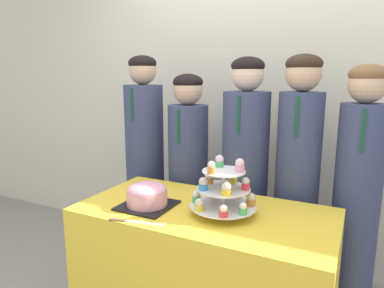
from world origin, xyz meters
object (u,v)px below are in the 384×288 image
(cupcake_stand, at_px, (223,189))
(student_3, at_px, (296,189))
(student_4, at_px, (356,203))
(cake_knife, at_px, (127,221))
(student_0, at_px, (145,169))
(round_cake, at_px, (147,195))
(student_2, at_px, (244,186))
(student_1, at_px, (188,183))

(cupcake_stand, distance_m, student_3, 0.61)
(student_4, bearing_deg, cupcake_stand, -137.30)
(cake_knife, bearing_deg, student_4, 28.16)
(student_0, xyz_separation_m, student_3, (1.08, -0.00, 0.01))
(student_0, bearing_deg, cupcake_stand, -33.11)
(cupcake_stand, xyz_separation_m, student_4, (0.58, 0.54, -0.15))
(round_cake, bearing_deg, student_2, 62.56)
(student_2, height_order, student_4, student_2)
(round_cake, height_order, student_1, student_1)
(round_cake, distance_m, student_2, 0.71)
(cupcake_stand, bearing_deg, student_2, 96.92)
(student_2, height_order, student_3, student_3)
(round_cake, height_order, student_3, student_3)
(round_cake, relative_size, student_0, 0.17)
(cake_knife, relative_size, student_1, 0.18)
(student_0, height_order, student_1, student_0)
(student_1, bearing_deg, student_0, 180.00)
(student_0, bearing_deg, student_2, 0.00)
(student_1, height_order, student_2, student_2)
(student_2, bearing_deg, student_4, -0.00)
(round_cake, bearing_deg, cupcake_stand, 12.19)
(student_3, bearing_deg, student_4, -0.00)
(cake_knife, height_order, student_4, student_4)
(student_0, distance_m, student_3, 1.08)
(cake_knife, relative_size, student_4, 0.18)
(cupcake_stand, bearing_deg, student_3, 64.37)
(round_cake, distance_m, student_1, 0.64)
(student_4, bearing_deg, cake_knife, -139.03)
(student_3, bearing_deg, round_cake, -136.10)
(cake_knife, relative_size, student_2, 0.17)
(student_0, xyz_separation_m, student_1, (0.36, -0.00, -0.06))
(round_cake, relative_size, cupcake_stand, 0.80)
(student_3, xyz_separation_m, student_4, (0.33, -0.00, -0.03))
(student_2, relative_size, student_3, 1.00)
(student_3, bearing_deg, student_0, 180.00)
(round_cake, xyz_separation_m, cupcake_stand, (0.39, 0.08, 0.06))
(round_cake, distance_m, cake_knife, 0.21)
(cupcake_stand, xyz_separation_m, student_3, (0.26, 0.54, -0.12))
(student_0, xyz_separation_m, student_4, (1.41, -0.00, -0.02))
(cupcake_stand, bearing_deg, student_0, 146.89)
(cupcake_stand, xyz_separation_m, student_2, (-0.07, 0.54, -0.15))
(cupcake_stand, bearing_deg, cake_knife, -141.98)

